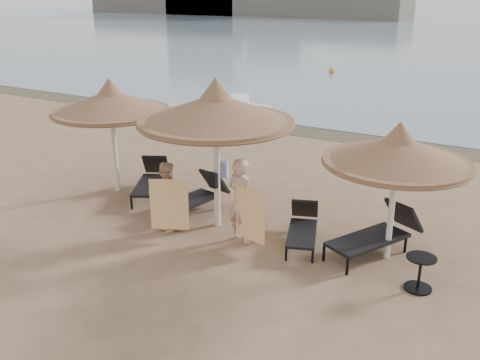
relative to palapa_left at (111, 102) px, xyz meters
The scene contains 18 objects.
ground 4.93m from the palapa_left, 18.24° to the right, with size 160.00×160.00×0.00m, color #957355.
wet_sand_strip 9.33m from the palapa_left, 62.84° to the left, with size 200.00×1.60×0.01m, color brown.
palapa_left is the anchor object (origin of this frame).
palapa_center 3.45m from the palapa_left, ahead, with size 3.33×3.33×3.30m.
palapa_right 7.11m from the palapa_left, ahead, with size 2.78×2.78×2.76m.
lounger_far_left 2.17m from the palapa_left, 17.90° to the left, with size 1.47×2.02×0.87m.
lounger_near_left 3.20m from the palapa_left, ahead, with size 1.04×2.06×0.88m.
lounger_near_right 5.74m from the palapa_left, ahead, with size 1.10×1.79×0.76m.
lounger_far_right 7.14m from the palapa_left, ahead, with size 1.57×2.22×0.95m.
side_table 8.23m from the palapa_left, ahead, with size 0.52×0.52×0.63m.
person_left 3.18m from the palapa_left, 25.79° to the right, with size 0.83×0.54×1.80m, color #D2A089.
person_right 4.53m from the palapa_left, 12.38° to the right, with size 0.97×0.63×2.12m, color #D2A089.
towel_left 3.65m from the palapa_left, 28.62° to the right, with size 0.72×0.39×1.13m.
towel_right 5.00m from the palapa_left, 14.43° to the right, with size 0.77×0.21×1.11m.
bag_patterned 3.57m from the palapa_left, ahead, with size 0.32×0.13×0.39m.
bag_dark 3.67m from the palapa_left, 11.11° to the right, with size 0.25×0.14×0.33m.
pedal_boat 7.59m from the palapa_left, 92.77° to the left, with size 2.73×1.88×1.17m.
buoy_left 21.65m from the palapa_left, 95.79° to the left, with size 0.37×0.37×0.37m, color gold.
Camera 1 is at (5.14, -8.37, 5.07)m, focal length 40.00 mm.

